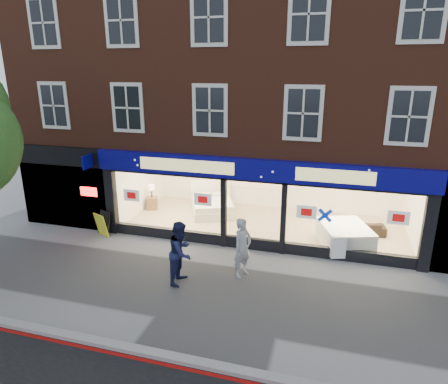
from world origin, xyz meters
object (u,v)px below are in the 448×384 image
at_px(display_bed, 213,205).
at_px(sofa, 361,227).
at_px(a_board, 103,224).
at_px(pedestrian_blue, 181,252).
at_px(pedestrian_grey, 242,248).
at_px(mattress_stack, 344,236).

relative_size(display_bed, sofa, 1.48).
bearing_deg(a_board, pedestrian_blue, -6.55).
xyz_separation_m(display_bed, a_board, (-3.33, -3.28, 0.03)).
xyz_separation_m(pedestrian_grey, pedestrian_blue, (-1.65, -0.86, 0.03)).
bearing_deg(mattress_stack, a_board, -171.22).
relative_size(sofa, pedestrian_blue, 0.92).
relative_size(display_bed, pedestrian_grey, 1.40).
bearing_deg(sofa, a_board, 6.06).
height_order(display_bed, a_board, display_bed).
bearing_deg(display_bed, pedestrian_blue, -104.85).
xyz_separation_m(display_bed, sofa, (6.08, -0.65, -0.08)).
bearing_deg(pedestrian_grey, mattress_stack, -17.83).
distance_m(a_board, pedestrian_grey, 6.00).
bearing_deg(pedestrian_grey, display_bed, 56.28).
xyz_separation_m(a_board, pedestrian_grey, (5.80, -1.48, 0.46)).
xyz_separation_m(mattress_stack, pedestrian_blue, (-4.66, -3.70, 0.47)).
distance_m(sofa, pedestrian_blue, 7.26).
relative_size(mattress_stack, pedestrian_blue, 1.22).
bearing_deg(sofa, pedestrian_grey, 39.16).
xyz_separation_m(sofa, pedestrian_blue, (-5.26, -4.97, 0.60)).
distance_m(mattress_stack, a_board, 8.91).
bearing_deg(mattress_stack, pedestrian_blue, -141.58).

